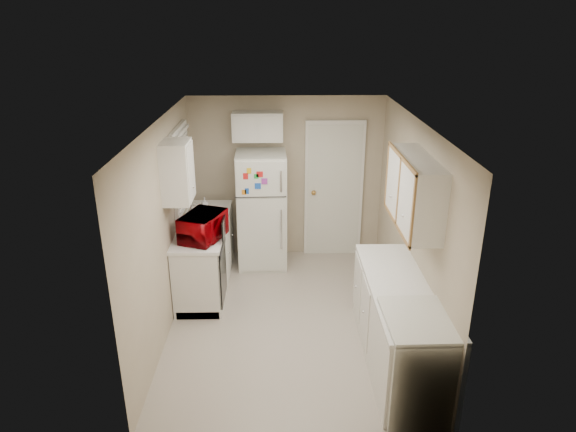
{
  "coord_description": "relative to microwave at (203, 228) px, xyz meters",
  "views": [
    {
      "loc": [
        -0.1,
        -5.33,
        3.44
      ],
      "look_at": [
        0.0,
        0.5,
        1.15
      ],
      "focal_mm": 32.0,
      "sensor_mm": 36.0,
      "label": 1
    }
  ],
  "objects": [
    {
      "name": "sink",
      "position": [
        -0.08,
        0.66,
        -0.19
      ],
      "size": [
        0.54,
        0.74,
        0.16
      ],
      "primitive_type": "cube",
      "color": "gray",
      "rests_on": "left_counter"
    },
    {
      "name": "wall_front",
      "position": [
        1.02,
        -2.29,
        0.15
      ],
      "size": [
        2.8,
        2.8,
        0.0
      ],
      "primitive_type": "plane",
      "color": "#B3A48B",
      "rests_on": "floor"
    },
    {
      "name": "cabinet_over_fridge",
      "position": [
        0.62,
        1.36,
        0.95
      ],
      "size": [
        0.7,
        0.3,
        0.4
      ],
      "primitive_type": "cube",
      "color": "silver",
      "rests_on": "wall_back"
    },
    {
      "name": "wall_back",
      "position": [
        1.02,
        1.51,
        0.15
      ],
      "size": [
        2.8,
        2.8,
        0.0
      ],
      "primitive_type": "plane",
      "color": "#B3A48B",
      "rests_on": "floor"
    },
    {
      "name": "dishwasher",
      "position": [
        0.21,
        -0.09,
        -0.56
      ],
      "size": [
        0.03,
        0.58,
        0.72
      ],
      "primitive_type": "cube",
      "color": "black",
      "rests_on": "floor"
    },
    {
      "name": "wall_right",
      "position": [
        2.42,
        -0.39,
        0.15
      ],
      "size": [
        3.8,
        3.8,
        0.0
      ],
      "primitive_type": "plane",
      "color": "#B3A48B",
      "rests_on": "floor"
    },
    {
      "name": "window_blinds",
      "position": [
        -0.34,
        0.66,
        0.55
      ],
      "size": [
        0.1,
        0.98,
        1.08
      ],
      "primitive_type": "cube",
      "color": "silver",
      "rests_on": "wall_left"
    },
    {
      "name": "upper_cabinet_left",
      "position": [
        -0.23,
        -0.17,
        0.75
      ],
      "size": [
        0.3,
        0.45,
        0.7
      ],
      "primitive_type": "cube",
      "color": "silver",
      "rests_on": "wall_left"
    },
    {
      "name": "floor",
      "position": [
        1.02,
        -0.39,
        -1.05
      ],
      "size": [
        3.8,
        3.8,
        0.0
      ],
      "primitive_type": "plane",
      "color": "beige",
      "rests_on": "ground"
    },
    {
      "name": "microwave",
      "position": [
        0.0,
        0.0,
        0.0
      ],
      "size": [
        0.66,
        0.51,
        0.39
      ],
      "primitive_type": "imported",
      "rotation": [
        0.0,
        0.0,
        1.22
      ],
      "color": "#880107",
      "rests_on": "left_counter"
    },
    {
      "name": "left_counter",
      "position": [
        -0.08,
        0.51,
        -0.6
      ],
      "size": [
        0.6,
        1.8,
        0.9
      ],
      "primitive_type": "cube",
      "color": "silver",
      "rests_on": "floor"
    },
    {
      "name": "right_counter",
      "position": [
        2.12,
        -1.19,
        -0.6
      ],
      "size": [
        0.6,
        2.0,
        0.9
      ],
      "primitive_type": "cube",
      "color": "silver",
      "rests_on": "floor"
    },
    {
      "name": "upper_cabinet_right",
      "position": [
        2.27,
        -0.89,
        0.75
      ],
      "size": [
        0.3,
        1.2,
        0.7
      ],
      "primitive_type": "cube",
      "color": "silver",
      "rests_on": "wall_right"
    },
    {
      "name": "refrigerator",
      "position": [
        0.67,
        1.14,
        -0.21
      ],
      "size": [
        0.71,
        0.69,
        1.68
      ],
      "primitive_type": "cube",
      "rotation": [
        0.0,
        0.0,
        0.03
      ],
      "color": "silver",
      "rests_on": "floor"
    },
    {
      "name": "interior_door",
      "position": [
        1.72,
        1.47,
        -0.03
      ],
      "size": [
        0.86,
        0.06,
        2.08
      ],
      "primitive_type": "cube",
      "color": "silver",
      "rests_on": "floor"
    },
    {
      "name": "stove",
      "position": [
        2.17,
        -1.84,
        -0.58
      ],
      "size": [
        0.65,
        0.79,
        0.95
      ],
      "primitive_type": "cube",
      "rotation": [
        0.0,
        0.0,
        0.02
      ],
      "color": "silver",
      "rests_on": "floor"
    },
    {
      "name": "ceiling",
      "position": [
        1.02,
        -0.39,
        1.35
      ],
      "size": [
        3.8,
        3.8,
        0.0
      ],
      "primitive_type": "plane",
      "color": "white",
      "rests_on": "floor"
    },
    {
      "name": "soap_bottle",
      "position": [
        -0.13,
        1.03,
        -0.05
      ],
      "size": [
        0.1,
        0.1,
        0.17
      ],
      "primitive_type": "imported",
      "rotation": [
        0.0,
        0.0,
        0.4
      ],
      "color": "white",
      "rests_on": "left_counter"
    },
    {
      "name": "wall_left",
      "position": [
        -0.38,
        -0.39,
        0.15
      ],
      "size": [
        3.8,
        3.8,
        0.0
      ],
      "primitive_type": "plane",
      "color": "#B3A48B",
      "rests_on": "floor"
    }
  ]
}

